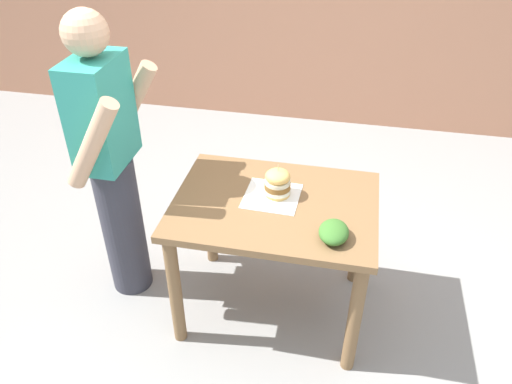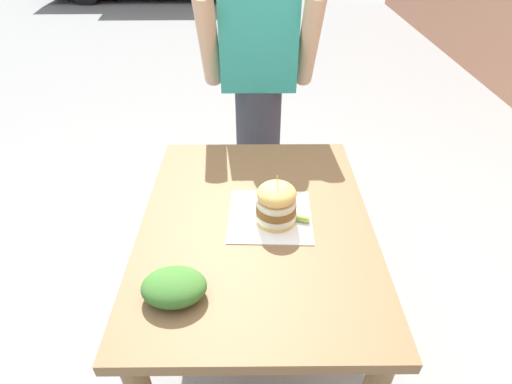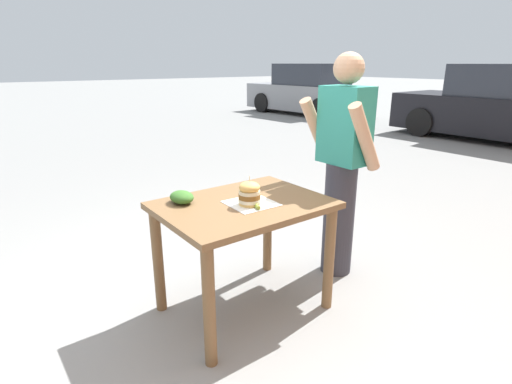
{
  "view_description": "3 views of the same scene",
  "coord_description": "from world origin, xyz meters",
  "views": [
    {
      "loc": [
        -2.04,
        -0.32,
        2.28
      ],
      "look_at": [
        0.0,
        0.1,
        0.82
      ],
      "focal_mm": 35.0,
      "sensor_mm": 36.0,
      "label": 1
    },
    {
      "loc": [
        -0.01,
        -1.03,
        1.67
      ],
      "look_at": [
        0.0,
        0.1,
        0.82
      ],
      "focal_mm": 28.0,
      "sensor_mm": 36.0,
      "label": 2
    },
    {
      "loc": [
        1.95,
        -1.37,
        1.61
      ],
      "look_at": [
        0.0,
        0.1,
        0.82
      ],
      "focal_mm": 28.0,
      "sensor_mm": 36.0,
      "label": 3
    }
  ],
  "objects": [
    {
      "name": "serving_paper",
      "position": [
        0.05,
        0.03,
        0.77
      ],
      "size": [
        0.29,
        0.29,
        0.0
      ],
      "primitive_type": "cube",
      "rotation": [
        0.0,
        0.0,
        -0.03
      ],
      "color": "white",
      "rests_on": "patio_table"
    },
    {
      "name": "patio_table",
      "position": [
        0.0,
        0.0,
        0.63
      ],
      "size": [
        0.78,
        1.05,
        0.77
      ],
      "color": "brown",
      "rests_on": "ground"
    },
    {
      "name": "diner_across_table",
      "position": [
        0.02,
        0.89,
        0.88
      ],
      "size": [
        0.55,
        0.35,
        1.69
      ],
      "color": "#33333D",
      "rests_on": "ground"
    },
    {
      "name": "side_salad",
      "position": [
        -0.23,
        -0.31,
        0.81
      ],
      "size": [
        0.18,
        0.14,
        0.08
      ],
      "primitive_type": "ellipsoid",
      "color": "#386B28",
      "rests_on": "patio_table"
    },
    {
      "name": "ground_plane",
      "position": [
        0.0,
        0.0,
        0.0
      ],
      "size": [
        80.0,
        80.0,
        0.0
      ],
      "primitive_type": "plane",
      "color": "gray"
    },
    {
      "name": "pickle_spear",
      "position": [
        0.14,
        0.0,
        0.79
      ],
      "size": [
        0.09,
        0.05,
        0.02
      ],
      "primitive_type": "cylinder",
      "rotation": [
        0.0,
        1.57,
        2.81
      ],
      "color": "#8EA83D",
      "rests_on": "serving_paper"
    },
    {
      "name": "sandwich",
      "position": [
        0.07,
        0.0,
        0.85
      ],
      "size": [
        0.14,
        0.14,
        0.18
      ],
      "color": "#E5B25B",
      "rests_on": "serving_paper"
    }
  ]
}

